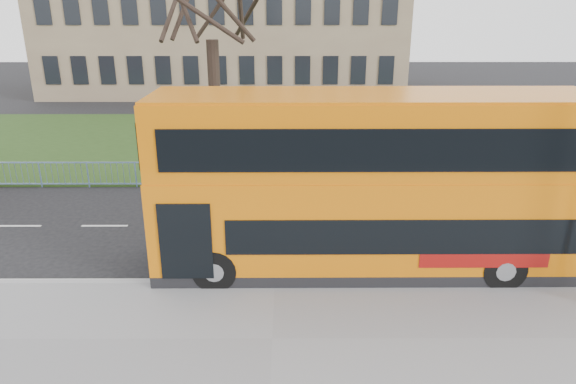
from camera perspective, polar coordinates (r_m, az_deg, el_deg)
The scene contains 7 objects.
ground at distance 15.59m, azimuth -1.36°, elevation -7.43°, with size 120.00×120.00×0.00m, color black.
kerb at distance 14.20m, azimuth -1.48°, elevation -10.04°, with size 80.00×0.20×0.14m, color gray.
grass_verge at distance 29.04m, azimuth -0.81°, elevation 5.65°, with size 80.00×15.40×0.08m, color #223A15.
guard_railing at distance 21.50m, azimuth -1.03°, elevation 1.96°, with size 40.00×0.12×1.10m, color #7496CF, non-canonical shape.
bare_tree at distance 24.10m, azimuth -8.57°, elevation 19.00°, with size 9.53×9.53×13.61m, color black, non-canonical shape.
civic_building at distance 49.15m, azimuth -6.77°, elevation 19.49°, with size 30.00×15.00×14.00m, color #806851.
yellow_bus at distance 14.26m, azimuth 9.21°, elevation 1.29°, with size 11.87×2.89×4.97m.
Camera 1 is at (0.33, -13.86, 7.12)m, focal length 32.00 mm.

